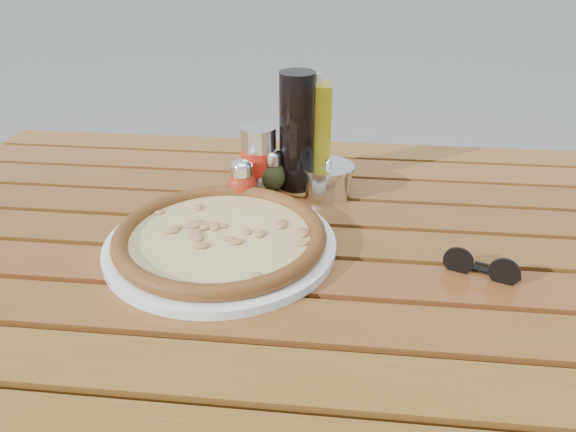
# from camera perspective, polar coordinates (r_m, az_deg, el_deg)

# --- Properties ---
(table) EXTENTS (1.40, 0.90, 0.75)m
(table) POSITION_cam_1_polar(r_m,az_deg,el_deg) (0.95, -0.13, -6.22)
(table) COLOR #3C1D0D
(table) RESTS_ON ground
(plate) EXTENTS (0.47, 0.47, 0.01)m
(plate) POSITION_cam_1_polar(r_m,az_deg,el_deg) (0.88, -6.84, -2.89)
(plate) COLOR white
(plate) RESTS_ON table
(pizza) EXTENTS (0.44, 0.44, 0.03)m
(pizza) POSITION_cam_1_polar(r_m,az_deg,el_deg) (0.88, -6.90, -2.01)
(pizza) COLOR #FCECB4
(pizza) RESTS_ON plate
(pepper_shaker) EXTENTS (0.07, 0.07, 0.08)m
(pepper_shaker) POSITION_cam_1_polar(r_m,az_deg,el_deg) (1.01, -4.68, 3.44)
(pepper_shaker) COLOR #B62B14
(pepper_shaker) RESTS_ON table
(oregano_shaker) EXTENTS (0.07, 0.07, 0.08)m
(oregano_shaker) POSITION_cam_1_polar(r_m,az_deg,el_deg) (1.06, -1.67, 4.61)
(oregano_shaker) COLOR #373F19
(oregano_shaker) RESTS_ON table
(dark_bottle) EXTENTS (0.07, 0.07, 0.22)m
(dark_bottle) POSITION_cam_1_polar(r_m,az_deg,el_deg) (1.04, 0.92, 8.56)
(dark_bottle) COLOR black
(dark_bottle) RESTS_ON table
(soda_can) EXTENTS (0.09, 0.09, 0.12)m
(soda_can) POSITION_cam_1_polar(r_m,az_deg,el_deg) (1.06, -2.97, 5.87)
(soda_can) COLOR silver
(soda_can) RESTS_ON table
(olive_oil_cruet) EXTENTS (0.06, 0.06, 0.21)m
(olive_oil_cruet) POSITION_cam_1_polar(r_m,az_deg,el_deg) (1.08, 2.83, 8.49)
(olive_oil_cruet) COLOR #B79B13
(olive_oil_cruet) RESTS_ON table
(parmesan_tin) EXTENTS (0.12, 0.12, 0.07)m
(parmesan_tin) POSITION_cam_1_polar(r_m,az_deg,el_deg) (1.04, 4.07, 3.72)
(parmesan_tin) COLOR silver
(parmesan_tin) RESTS_ON table
(sunglasses) EXTENTS (0.11, 0.05, 0.04)m
(sunglasses) POSITION_cam_1_polar(r_m,az_deg,el_deg) (0.85, 19.02, -4.93)
(sunglasses) COLOR black
(sunglasses) RESTS_ON table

